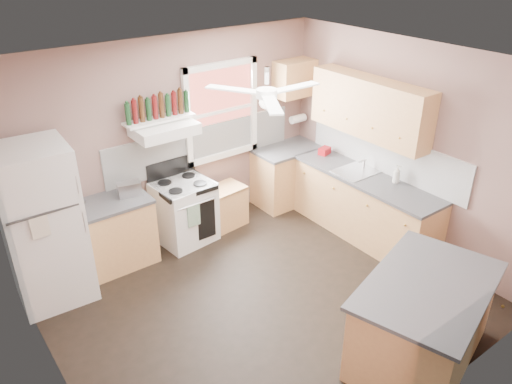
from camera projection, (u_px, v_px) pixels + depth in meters
floor at (265, 299)px, 5.80m from camera, size 4.50×4.50×0.00m
ceiling at (267, 67)px, 4.55m from camera, size 4.50×4.50×0.00m
wall_back at (172, 139)px, 6.61m from camera, size 4.50×0.05×2.70m
wall_right at (406, 147)px, 6.39m from camera, size 0.05×4.00×2.70m
wall_left at (40, 278)px, 3.97m from camera, size 0.05×4.00×2.70m
backsplash_back at (203, 145)px, 6.91m from camera, size 2.90×0.03×0.55m
backsplash_right at (384, 153)px, 6.66m from camera, size 0.03×2.60×0.55m
window_view at (221, 111)px, 6.87m from camera, size 1.00×0.02×1.20m
window_frame at (222, 112)px, 6.85m from camera, size 1.16×0.07×1.36m
refrigerator at (43, 226)px, 5.46m from camera, size 0.83×0.81×1.86m
base_cabinet_left at (115, 234)px, 6.25m from camera, size 0.90×0.60×0.86m
counter_left at (110, 203)px, 6.04m from camera, size 0.92×0.62×0.04m
toaster at (129, 189)px, 6.12m from camera, size 0.31×0.21×0.18m
stove at (185, 212)px, 6.74m from camera, size 0.77×0.71×0.86m
range_hood at (165, 130)px, 6.17m from camera, size 0.78×0.50×0.14m
bottle_shelf at (159, 119)px, 6.21m from camera, size 0.90×0.26×0.03m
cart at (224, 207)px, 7.13m from camera, size 0.64×0.46×0.60m
base_cabinet_corner at (287, 176)px, 7.74m from camera, size 1.00×0.60×0.86m
base_cabinet_right at (364, 207)px, 6.85m from camera, size 0.60×2.20×0.86m
counter_corner at (288, 149)px, 7.53m from camera, size 1.02×0.62×0.04m
counter_right at (366, 178)px, 6.64m from camera, size 0.62×2.22×0.04m
sink at (355, 172)px, 6.77m from camera, size 0.55×0.45×0.03m
faucet at (364, 164)px, 6.82m from camera, size 0.03×0.03×0.14m
upper_cabinet_right at (369, 107)px, 6.44m from camera, size 0.33×1.80×0.76m
upper_cabinet_corner at (295, 78)px, 7.26m from camera, size 0.60×0.33×0.52m
paper_towel at (298, 119)px, 7.64m from camera, size 0.26×0.12×0.12m
island at (422, 322)px, 4.84m from camera, size 1.69×1.32×0.86m
island_top at (429, 285)px, 4.63m from camera, size 1.80×1.43×0.04m
ceiling_fan_hub at (267, 93)px, 4.67m from camera, size 0.20×0.20×0.08m
soap_bottle at (397, 174)px, 6.42m from camera, size 0.12×0.12×0.24m
red_caddy at (325, 151)px, 7.29m from camera, size 0.21×0.16×0.10m
wine_bottles at (158, 107)px, 6.14m from camera, size 0.86×0.06×0.31m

